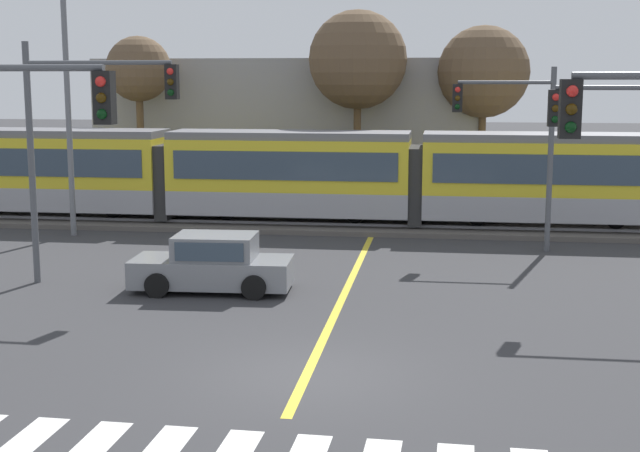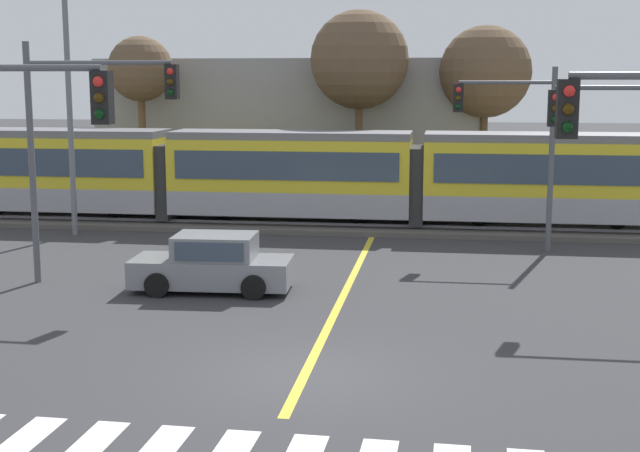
{
  "view_description": "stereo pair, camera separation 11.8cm",
  "coord_description": "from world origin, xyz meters",
  "px_view_note": "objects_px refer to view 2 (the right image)",
  "views": [
    {
      "loc": [
        2.49,
        -16.05,
        5.59
      ],
      "look_at": [
        -0.8,
        7.64,
        1.6
      ],
      "focal_mm": 50.0,
      "sensor_mm": 36.0,
      "label": 1
    },
    {
      "loc": [
        2.61,
        -16.03,
        5.59
      ],
      "look_at": [
        -0.8,
        7.64,
        1.6
      ],
      "focal_mm": 50.0,
      "sensor_mm": 36.0,
      "label": 2
    }
  ],
  "objects_px": {
    "light_rail_tram": "(291,173)",
    "traffic_light_mid_left": "(79,127)",
    "sedan_crossing": "(213,265)",
    "bare_tree_east": "(486,72)",
    "street_lamp_west": "(74,83)",
    "bare_tree_far_west": "(140,71)",
    "traffic_light_far_right": "(518,132)",
    "bare_tree_west": "(359,60)"
  },
  "relations": [
    {
      "from": "light_rail_tram",
      "to": "bare_tree_far_west",
      "type": "xyz_separation_m",
      "value": [
        -7.46,
        4.66,
        3.85
      ]
    },
    {
      "from": "light_rail_tram",
      "to": "bare_tree_east",
      "type": "height_order",
      "value": "bare_tree_east"
    },
    {
      "from": "street_lamp_west",
      "to": "bare_tree_far_west",
      "type": "relative_size",
      "value": 1.3
    },
    {
      "from": "traffic_light_mid_left",
      "to": "bare_tree_far_west",
      "type": "height_order",
      "value": "bare_tree_far_west"
    },
    {
      "from": "traffic_light_far_right",
      "to": "bare_tree_east",
      "type": "bearing_deg",
      "value": 94.18
    },
    {
      "from": "traffic_light_mid_left",
      "to": "bare_tree_far_west",
      "type": "relative_size",
      "value": 0.89
    },
    {
      "from": "bare_tree_far_west",
      "to": "bare_tree_east",
      "type": "bearing_deg",
      "value": 5.07
    },
    {
      "from": "bare_tree_east",
      "to": "traffic_light_far_right",
      "type": "bearing_deg",
      "value": -85.82
    },
    {
      "from": "light_rail_tram",
      "to": "bare_tree_west",
      "type": "height_order",
      "value": "bare_tree_west"
    },
    {
      "from": "light_rail_tram",
      "to": "traffic_light_mid_left",
      "type": "distance_m",
      "value": 11.26
    },
    {
      "from": "light_rail_tram",
      "to": "street_lamp_west",
      "type": "distance_m",
      "value": 8.48
    },
    {
      "from": "sedan_crossing",
      "to": "bare_tree_west",
      "type": "relative_size",
      "value": 0.51
    },
    {
      "from": "sedan_crossing",
      "to": "traffic_light_far_right",
      "type": "bearing_deg",
      "value": 39.35
    },
    {
      "from": "light_rail_tram",
      "to": "sedan_crossing",
      "type": "distance_m",
      "value": 10.68
    },
    {
      "from": "traffic_light_far_right",
      "to": "street_lamp_west",
      "type": "distance_m",
      "value": 15.33
    },
    {
      "from": "light_rail_tram",
      "to": "traffic_light_far_right",
      "type": "distance_m",
      "value": 9.08
    },
    {
      "from": "light_rail_tram",
      "to": "street_lamp_west",
      "type": "height_order",
      "value": "street_lamp_west"
    },
    {
      "from": "light_rail_tram",
      "to": "traffic_light_mid_left",
      "type": "bearing_deg",
      "value": -110.94
    },
    {
      "from": "light_rail_tram",
      "to": "bare_tree_east",
      "type": "xyz_separation_m",
      "value": [
        7.35,
        5.97,
        3.77
      ]
    },
    {
      "from": "traffic_light_far_right",
      "to": "traffic_light_mid_left",
      "type": "bearing_deg",
      "value": -151.44
    },
    {
      "from": "sedan_crossing",
      "to": "bare_tree_east",
      "type": "xyz_separation_m",
      "value": [
        7.6,
        16.56,
        5.12
      ]
    },
    {
      "from": "traffic_light_far_right",
      "to": "bare_tree_far_west",
      "type": "height_order",
      "value": "bare_tree_far_west"
    },
    {
      "from": "light_rail_tram",
      "to": "street_lamp_west",
      "type": "bearing_deg",
      "value": -157.17
    },
    {
      "from": "traffic_light_far_right",
      "to": "street_lamp_west",
      "type": "height_order",
      "value": "street_lamp_west"
    },
    {
      "from": "traffic_light_mid_left",
      "to": "sedan_crossing",
      "type": "bearing_deg",
      "value": -4.44
    },
    {
      "from": "sedan_crossing",
      "to": "street_lamp_west",
      "type": "xyz_separation_m",
      "value": [
        -6.92,
        7.57,
        4.7
      ]
    },
    {
      "from": "light_rail_tram",
      "to": "street_lamp_west",
      "type": "relative_size",
      "value": 2.93
    },
    {
      "from": "traffic_light_mid_left",
      "to": "light_rail_tram",
      "type": "bearing_deg",
      "value": 69.06
    },
    {
      "from": "bare_tree_west",
      "to": "bare_tree_east",
      "type": "height_order",
      "value": "bare_tree_west"
    },
    {
      "from": "bare_tree_far_west",
      "to": "traffic_light_far_right",
      "type": "bearing_deg",
      "value": -28.52
    },
    {
      "from": "bare_tree_west",
      "to": "bare_tree_east",
      "type": "xyz_separation_m",
      "value": [
        5.3,
        0.95,
        -0.5
      ]
    },
    {
      "from": "sedan_crossing",
      "to": "bare_tree_east",
      "type": "distance_m",
      "value": 18.93
    },
    {
      "from": "traffic_light_mid_left",
      "to": "bare_tree_far_west",
      "type": "xyz_separation_m",
      "value": [
        -3.51,
        14.96,
        1.61
      ]
    },
    {
      "from": "traffic_light_far_right",
      "to": "bare_tree_west",
      "type": "relative_size",
      "value": 0.7
    },
    {
      "from": "street_lamp_west",
      "to": "bare_tree_far_west",
      "type": "xyz_separation_m",
      "value": [
        -0.28,
        7.68,
        0.49
      ]
    },
    {
      "from": "traffic_light_far_right",
      "to": "light_rail_tram",
      "type": "bearing_deg",
      "value": 154.93
    },
    {
      "from": "traffic_light_far_right",
      "to": "street_lamp_west",
      "type": "relative_size",
      "value": 0.62
    },
    {
      "from": "traffic_light_far_right",
      "to": "bare_tree_far_west",
      "type": "xyz_separation_m",
      "value": [
        -15.52,
        8.43,
        2.02
      ]
    },
    {
      "from": "sedan_crossing",
      "to": "light_rail_tram",
      "type": "bearing_deg",
      "value": 88.62
    },
    {
      "from": "bare_tree_west",
      "to": "bare_tree_east",
      "type": "bearing_deg",
      "value": 10.17
    },
    {
      "from": "bare_tree_far_west",
      "to": "traffic_light_mid_left",
      "type": "bearing_deg",
      "value": -76.78
    },
    {
      "from": "traffic_light_far_right",
      "to": "traffic_light_mid_left",
      "type": "xyz_separation_m",
      "value": [
        -12.0,
        -6.53,
        0.42
      ]
    }
  ]
}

